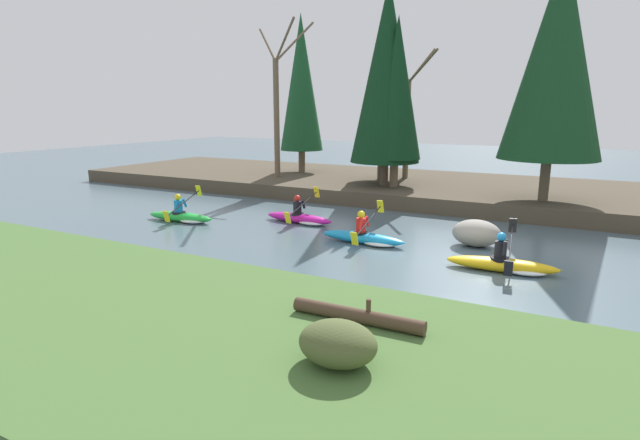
# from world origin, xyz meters

# --- Properties ---
(ground_plane) EXTENTS (90.00, 90.00, 0.00)m
(ground_plane) POSITION_xyz_m (0.00, 0.00, 0.00)
(ground_plane) COLOR #4C606B
(riverbank_near) EXTENTS (44.00, 6.23, 0.57)m
(riverbank_near) POSITION_xyz_m (0.00, -7.30, 0.28)
(riverbank_near) COLOR #476B33
(riverbank_near) RESTS_ON ground
(riverbank_far) EXTENTS (44.00, 9.03, 0.63)m
(riverbank_far) POSITION_xyz_m (0.00, 10.25, 0.32)
(riverbank_far) COLOR #4C4233
(riverbank_far) RESTS_ON ground
(conifer_tree_far_left) EXTENTS (2.30, 2.30, 8.25)m
(conifer_tree_far_left) POSITION_xyz_m (-10.93, 10.76, 5.33)
(conifer_tree_far_left) COLOR brown
(conifer_tree_far_left) RESTS_ON riverbank_far
(conifer_tree_left) EXTENTS (2.43, 2.43, 6.90)m
(conifer_tree_left) POSITION_xyz_m (-5.96, 9.85, 4.77)
(conifer_tree_left) COLOR brown
(conifer_tree_left) RESTS_ON riverbank_far
(conifer_tree_mid_left) EXTENTS (3.07, 3.07, 8.77)m
(conifer_tree_mid_left) POSITION_xyz_m (-5.17, 8.16, 5.53)
(conifer_tree_mid_left) COLOR brown
(conifer_tree_mid_left) RESTS_ON riverbank_far
(conifer_tree_centre) EXTENTS (2.24, 2.24, 7.20)m
(conifer_tree_centre) POSITION_xyz_m (-4.62, 7.93, 4.83)
(conifer_tree_centre) COLOR brown
(conifer_tree_centre) RESTS_ON riverbank_far
(conifer_tree_mid_right) EXTENTS (3.59, 3.59, 8.87)m
(conifer_tree_mid_right) POSITION_xyz_m (1.53, 7.29, 5.84)
(conifer_tree_mid_right) COLOR brown
(conifer_tree_mid_right) RESTS_ON riverbank_far
(bare_tree_upstream) EXTENTS (4.22, 4.17, 7.71)m
(bare_tree_upstream) POSITION_xyz_m (-10.95, 8.43, 4.26)
(bare_tree_upstream) COLOR brown
(bare_tree_upstream) RESTS_ON riverbank_far
(bare_tree_mid_upstream) EXTENTS (3.50, 3.46, 6.34)m
(bare_tree_mid_upstream) POSITION_xyz_m (-5.09, 11.08, 3.62)
(bare_tree_mid_upstream) COLOR brown
(bare_tree_mid_upstream) RESTS_ON riverbank_far
(shrub_clump_nearest) EXTENTS (1.12, 0.93, 0.61)m
(shrub_clump_nearest) POSITION_xyz_m (-0.01, -7.30, 0.87)
(shrub_clump_nearest) COLOR #4C562D
(shrub_clump_nearest) RESTS_ON riverbank_near
(kayaker_lead) EXTENTS (2.79, 2.07, 1.20)m
(kayaker_lead) POSITION_xyz_m (1.28, -0.20, 0.20)
(kayaker_lead) COLOR yellow
(kayaker_lead) RESTS_ON ground
(kayaker_middle) EXTENTS (2.78, 2.06, 1.20)m
(kayaker_middle) POSITION_xyz_m (-2.89, 0.62, 0.20)
(kayaker_middle) COLOR #1993D6
(kayaker_middle) RESTS_ON ground
(kayaker_trailing) EXTENTS (2.79, 2.07, 1.20)m
(kayaker_trailing) POSITION_xyz_m (-6.02, 2.13, 0.20)
(kayaker_trailing) COLOR #C61999
(kayaker_trailing) RESTS_ON ground
(kayaker_far_back) EXTENTS (2.79, 2.07, 1.20)m
(kayaker_far_back) POSITION_xyz_m (-9.96, 0.33, 0.20)
(kayaker_far_back) COLOR green
(kayaker_far_back) RESTS_ON ground
(boulder_midstream) EXTENTS (1.41, 1.10, 0.80)m
(boulder_midstream) POSITION_xyz_m (0.12, 1.92, 0.40)
(boulder_midstream) COLOR gray
(boulder_midstream) RESTS_ON ground
(driftwood_log) EXTENTS (2.30, 0.27, 0.44)m
(driftwood_log) POSITION_xyz_m (-0.32, -5.93, 0.69)
(driftwood_log) COLOR #4C3828
(driftwood_log) RESTS_ON riverbank_near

